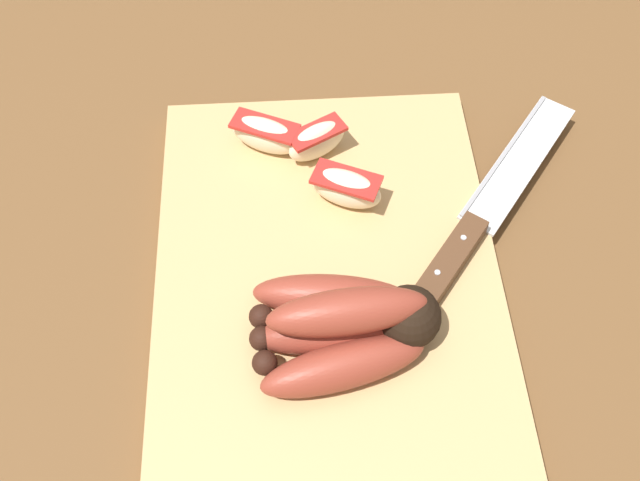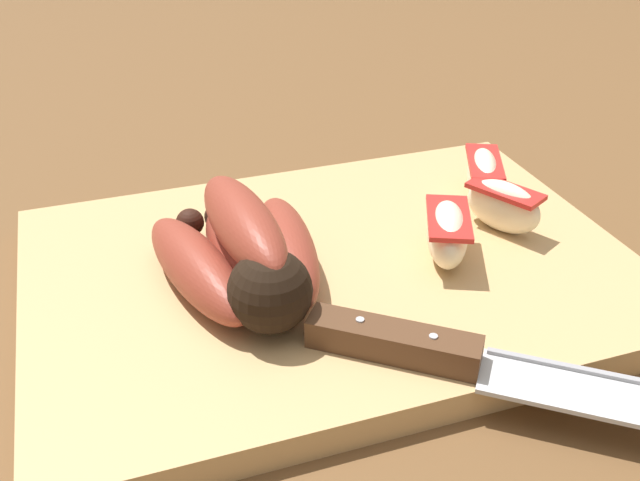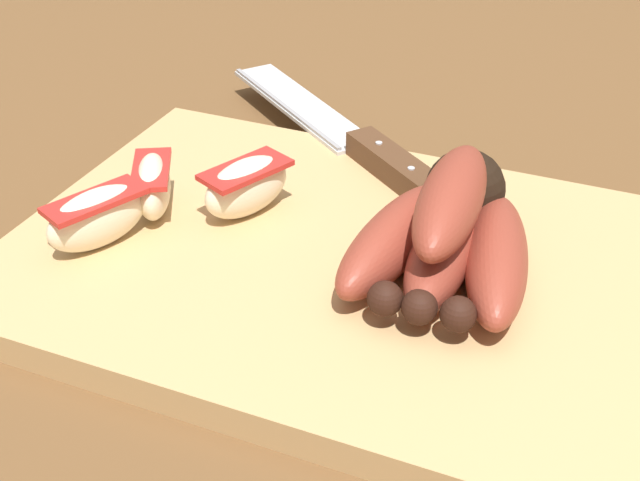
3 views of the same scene
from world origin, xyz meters
name	(u,v)px [view 2 (image 2 of 3)]	position (x,y,z in m)	size (l,w,h in m)	color
ground_plane	(308,283)	(0.00, 0.00, 0.00)	(6.00, 6.00, 0.00)	brown
cutting_board	(332,274)	(-0.02, 0.01, 0.01)	(0.41, 0.29, 0.02)	tan
banana_bunch	(246,255)	(0.05, 0.02, 0.05)	(0.12, 0.15, 0.07)	black
chefs_knife	(478,362)	(-0.05, 0.14, 0.03)	(0.24, 0.19, 0.02)	silver
apple_wedge_near	(447,233)	(-0.09, 0.03, 0.04)	(0.05, 0.07, 0.04)	#F4E5C1
apple_wedge_middle	(483,176)	(-0.16, -0.04, 0.04)	(0.05, 0.07, 0.04)	#F4E5C1
apple_wedge_far	(503,205)	(-0.15, 0.01, 0.04)	(0.05, 0.06, 0.04)	#F4E5C1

